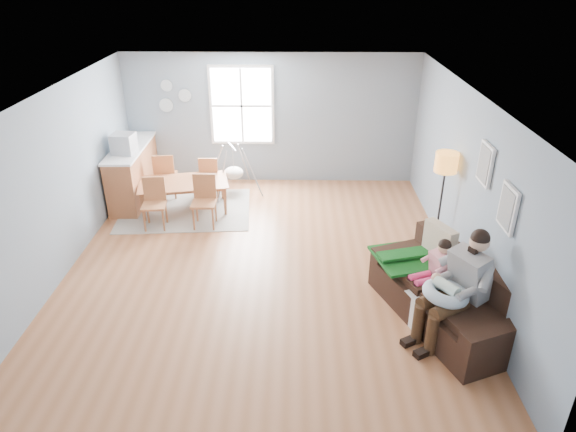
{
  "coord_description": "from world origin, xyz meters",
  "views": [
    {
      "loc": [
        0.51,
        -6.88,
        4.33
      ],
      "look_at": [
        0.4,
        -0.25,
        1.0
      ],
      "focal_mm": 32.0,
      "sensor_mm": 36.0,
      "label": 1
    }
  ],
  "objects_px": {
    "chair_nw": "(165,173)",
    "toddler": "(436,264)",
    "father": "(458,284)",
    "baby_swing": "(234,172)",
    "floor_lamp": "(445,171)",
    "chair_se": "(204,197)",
    "storage_cube": "(423,309)",
    "counter": "(133,173)",
    "chair_sw": "(154,200)",
    "dining_table": "(185,196)",
    "chair_ne": "(209,174)",
    "monitor": "(123,143)",
    "sofa": "(446,299)"
  },
  "relations": [
    {
      "from": "chair_nw",
      "to": "toddler",
      "type": "bearing_deg",
      "value": -39.48
    },
    {
      "from": "father",
      "to": "baby_swing",
      "type": "distance_m",
      "value": 5.56
    },
    {
      "from": "floor_lamp",
      "to": "chair_se",
      "type": "distance_m",
      "value": 4.12
    },
    {
      "from": "storage_cube",
      "to": "counter",
      "type": "bearing_deg",
      "value": 141.35
    },
    {
      "from": "toddler",
      "to": "chair_nw",
      "type": "relative_size",
      "value": 0.91
    },
    {
      "from": "baby_swing",
      "to": "chair_sw",
      "type": "bearing_deg",
      "value": -129.08
    },
    {
      "from": "toddler",
      "to": "storage_cube",
      "type": "xyz_separation_m",
      "value": [
        -0.17,
        -0.28,
        -0.52
      ]
    },
    {
      "from": "dining_table",
      "to": "floor_lamp",
      "type": "bearing_deg",
      "value": -30.08
    },
    {
      "from": "chair_ne",
      "to": "monitor",
      "type": "bearing_deg",
      "value": -162.49
    },
    {
      "from": "storage_cube",
      "to": "monitor",
      "type": "bearing_deg",
      "value": 143.97
    },
    {
      "from": "dining_table",
      "to": "chair_sw",
      "type": "xyz_separation_m",
      "value": [
        -0.39,
        -0.63,
        0.22
      ]
    },
    {
      "from": "chair_se",
      "to": "chair_nw",
      "type": "relative_size",
      "value": 1.0
    },
    {
      "from": "monitor",
      "to": "counter",
      "type": "bearing_deg",
      "value": 93.47
    },
    {
      "from": "dining_table",
      "to": "monitor",
      "type": "bearing_deg",
      "value": 159.37
    },
    {
      "from": "chair_se",
      "to": "floor_lamp",
      "type": "bearing_deg",
      "value": -13.14
    },
    {
      "from": "sofa",
      "to": "monitor",
      "type": "bearing_deg",
      "value": 146.58
    },
    {
      "from": "chair_sw",
      "to": "chair_se",
      "type": "distance_m",
      "value": 0.88
    },
    {
      "from": "storage_cube",
      "to": "dining_table",
      "type": "relative_size",
      "value": 0.3
    },
    {
      "from": "toddler",
      "to": "chair_se",
      "type": "distance_m",
      "value": 4.3
    },
    {
      "from": "counter",
      "to": "chair_ne",
      "type": "bearing_deg",
      "value": 3.54
    },
    {
      "from": "storage_cube",
      "to": "sofa",
      "type": "bearing_deg",
      "value": 18.93
    },
    {
      "from": "chair_nw",
      "to": "counter",
      "type": "relative_size",
      "value": 0.48
    },
    {
      "from": "dining_table",
      "to": "chair_ne",
      "type": "distance_m",
      "value": 0.77
    },
    {
      "from": "storage_cube",
      "to": "chair_nw",
      "type": "distance_m",
      "value": 5.8
    },
    {
      "from": "baby_swing",
      "to": "chair_nw",
      "type": "bearing_deg",
      "value": -166.01
    },
    {
      "from": "father",
      "to": "chair_nw",
      "type": "xyz_separation_m",
      "value": [
        -4.58,
        4.16,
        -0.25
      ]
    },
    {
      "from": "baby_swing",
      "to": "chair_se",
      "type": "bearing_deg",
      "value": -103.81
    },
    {
      "from": "father",
      "to": "storage_cube",
      "type": "xyz_separation_m",
      "value": [
        -0.32,
        0.23,
        -0.56
      ]
    },
    {
      "from": "toddler",
      "to": "father",
      "type": "bearing_deg",
      "value": -73.79
    },
    {
      "from": "storage_cube",
      "to": "baby_swing",
      "type": "height_order",
      "value": "baby_swing"
    },
    {
      "from": "father",
      "to": "dining_table",
      "type": "height_order",
      "value": "father"
    },
    {
      "from": "floor_lamp",
      "to": "baby_swing",
      "type": "distance_m",
      "value": 4.38
    },
    {
      "from": "sofa",
      "to": "baby_swing",
      "type": "xyz_separation_m",
      "value": [
        -3.27,
        4.14,
        0.12
      ]
    },
    {
      "from": "dining_table",
      "to": "chair_ne",
      "type": "xyz_separation_m",
      "value": [
        0.39,
        0.63,
        0.19
      ]
    },
    {
      "from": "chair_nw",
      "to": "monitor",
      "type": "xyz_separation_m",
      "value": [
        -0.6,
        -0.39,
        0.74
      ]
    },
    {
      "from": "chair_sw",
      "to": "baby_swing",
      "type": "relative_size",
      "value": 0.72
    },
    {
      "from": "counter",
      "to": "baby_swing",
      "type": "xyz_separation_m",
      "value": [
        1.94,
        0.35,
        -0.12
      ]
    },
    {
      "from": "chair_nw",
      "to": "baby_swing",
      "type": "relative_size",
      "value": 0.75
    },
    {
      "from": "sofa",
      "to": "toddler",
      "type": "relative_size",
      "value": 2.79
    },
    {
      "from": "chair_sw",
      "to": "chair_ne",
      "type": "relative_size",
      "value": 1.05
    },
    {
      "from": "chair_nw",
      "to": "storage_cube",
      "type": "bearing_deg",
      "value": -42.66
    },
    {
      "from": "toddler",
      "to": "baby_swing",
      "type": "distance_m",
      "value": 5.06
    },
    {
      "from": "floor_lamp",
      "to": "monitor",
      "type": "xyz_separation_m",
      "value": [
        -5.48,
        1.65,
        -0.14
      ]
    },
    {
      "from": "toddler",
      "to": "chair_se",
      "type": "relative_size",
      "value": 0.92
    },
    {
      "from": "chair_se",
      "to": "chair_ne",
      "type": "distance_m",
      "value": 1.2
    },
    {
      "from": "chair_sw",
      "to": "baby_swing",
      "type": "bearing_deg",
      "value": 50.92
    },
    {
      "from": "counter",
      "to": "monitor",
      "type": "height_order",
      "value": "monitor"
    },
    {
      "from": "storage_cube",
      "to": "baby_swing",
      "type": "distance_m",
      "value": 5.18
    },
    {
      "from": "toddler",
      "to": "dining_table",
      "type": "relative_size",
      "value": 0.52
    },
    {
      "from": "chair_sw",
      "to": "father",
      "type": "bearing_deg",
      "value": -33.42
    }
  ]
}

